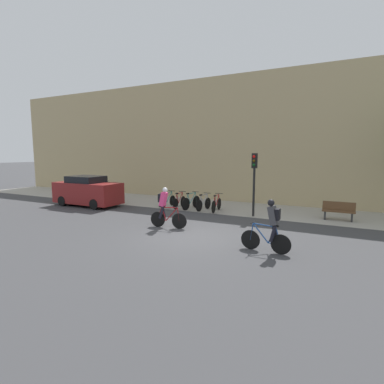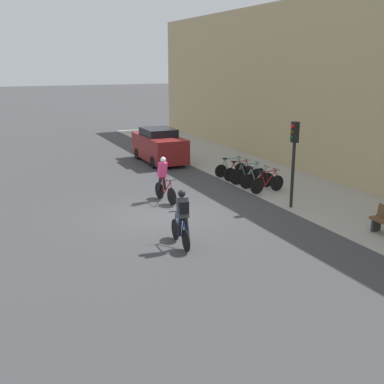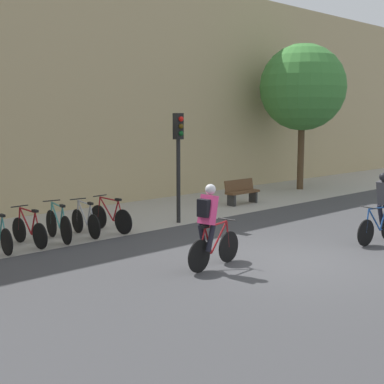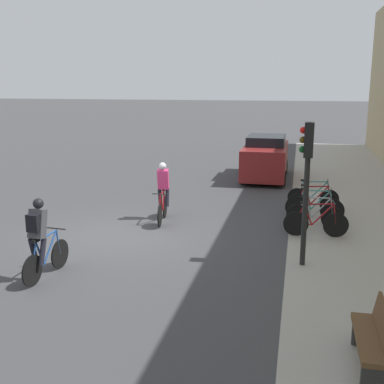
{
  "view_description": "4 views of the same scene",
  "coord_description": "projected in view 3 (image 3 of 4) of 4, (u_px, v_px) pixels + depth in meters",
  "views": [
    {
      "loc": [
        5.2,
        -10.15,
        3.25
      ],
      "look_at": [
        -0.62,
        1.22,
        1.59
      ],
      "focal_mm": 28.0,
      "sensor_mm": 36.0,
      "label": 1
    },
    {
      "loc": [
        15.5,
        -5.75,
        5.36
      ],
      "look_at": [
        0.65,
        0.93,
        0.93
      ],
      "focal_mm": 45.0,
      "sensor_mm": 36.0,
      "label": 2
    },
    {
      "loc": [
        -9.39,
        -6.87,
        3.14
      ],
      "look_at": [
        -0.25,
        2.86,
        1.26
      ],
      "focal_mm": 50.0,
      "sensor_mm": 36.0,
      "label": 3
    },
    {
      "loc": [
        11.78,
        4.65,
        4.09
      ],
      "look_at": [
        -1.02,
        1.8,
        1.09
      ],
      "focal_mm": 45.0,
      "sensor_mm": 36.0,
      "label": 4
    }
  ],
  "objects": [
    {
      "name": "parked_bike_1",
      "position": [
        29.0,
        230.0,
        13.08
      ],
      "size": [
        0.46,
        1.64,
        0.95
      ],
      "color": "black",
      "rests_on": "ground"
    },
    {
      "name": "street_tree_0",
      "position": [
        303.0,
        88.0,
        22.79
      ],
      "size": [
        3.67,
        3.67,
        6.23
      ],
      "color": "#4C3823",
      "rests_on": "ground"
    },
    {
      "name": "cyclist_grey",
      "position": [
        383.0,
        205.0,
        13.39
      ],
      "size": [
        1.69,
        0.46,
        1.77
      ],
      "color": "black",
      "rests_on": "ground"
    },
    {
      "name": "building_facade",
      "position": [
        66.0,
        86.0,
        17.89
      ],
      "size": [
        44.0,
        0.6,
        8.35
      ],
      "primitive_type": "cube",
      "color": "tan",
      "rests_on": "ground"
    },
    {
      "name": "parked_bike_2",
      "position": [
        58.0,
        225.0,
        13.62
      ],
      "size": [
        0.46,
        1.75,
        0.99
      ],
      "color": "black",
      "rests_on": "ground"
    },
    {
      "name": "bench",
      "position": [
        242.0,
        192.0,
        19.33
      ],
      "size": [
        1.47,
        0.44,
        0.89
      ],
      "color": "brown",
      "rests_on": "ground"
    },
    {
      "name": "ground",
      "position": [
        289.0,
        261.0,
        11.76
      ],
      "size": [
        200.0,
        200.0,
        0.0
      ],
      "primitive_type": "plane",
      "color": "#3D3D3F"
    },
    {
      "name": "parked_bike_4",
      "position": [
        111.0,
        217.0,
        14.7
      ],
      "size": [
        0.46,
        1.73,
        0.97
      ],
      "color": "black",
      "rests_on": "ground"
    },
    {
      "name": "kerb_strip",
      "position": [
        112.0,
        218.0,
        16.63
      ],
      "size": [
        44.0,
        4.5,
        0.01
      ],
      "primitive_type": "cube",
      "color": "#A39E93",
      "rests_on": "ground"
    },
    {
      "name": "traffic_light_pole",
      "position": [
        179.0,
        147.0,
        15.68
      ],
      "size": [
        0.26,
        0.3,
        3.25
      ],
      "color": "black",
      "rests_on": "ground"
    },
    {
      "name": "cyclist_pink",
      "position": [
        210.0,
        224.0,
        11.01
      ],
      "size": [
        1.7,
        0.5,
        1.78
      ],
      "color": "black",
      "rests_on": "ground"
    },
    {
      "name": "parked_bike_3",
      "position": [
        86.0,
        221.0,
        14.16
      ],
      "size": [
        0.46,
        1.63,
        0.96
      ],
      "color": "black",
      "rests_on": "ground"
    }
  ]
}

